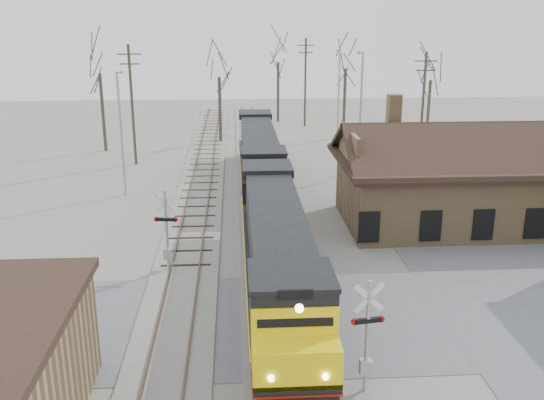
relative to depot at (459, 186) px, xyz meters
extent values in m
plane|color=gray|center=(-11.99, -12.00, -2.41)|extent=(140.00, 140.00, 0.00)
cube|color=#5B5B60|center=(-11.99, -12.00, -2.39)|extent=(60.00, 9.00, 0.03)
cube|color=gray|center=(-11.99, 3.00, -2.35)|extent=(3.40, 90.00, 0.12)
cube|color=#473323|center=(-12.71, 3.00, -2.24)|extent=(0.08, 90.00, 0.14)
cube|color=#473323|center=(-11.27, 3.00, -2.24)|extent=(0.08, 90.00, 0.14)
cube|color=gray|center=(-16.49, 3.00, -2.35)|extent=(3.40, 90.00, 0.12)
cube|color=#473323|center=(-17.21, 3.00, -2.24)|extent=(0.08, 90.00, 0.14)
cube|color=#473323|center=(-15.77, 3.00, -2.24)|extent=(0.08, 90.00, 0.14)
cube|color=#99794F|center=(0.01, 0.00, -0.41)|extent=(14.00, 8.00, 4.00)
cube|color=black|center=(0.01, 0.00, 1.69)|extent=(15.20, 9.20, 0.30)
cube|color=black|center=(0.01, -2.30, 2.69)|extent=(15.00, 4.71, 2.66)
cube|color=black|center=(0.01, 2.30, 2.69)|extent=(15.00, 4.71, 2.66)
cube|color=#99794F|center=(-3.99, 1.50, 4.39)|extent=(0.80, 0.80, 2.20)
cube|color=black|center=(-11.99, -15.60, -1.88)|extent=(2.38, 3.81, 0.95)
cube|color=black|center=(-11.99, -3.23, -1.88)|extent=(2.38, 3.81, 0.95)
cube|color=black|center=(-11.99, -9.42, -1.12)|extent=(2.86, 19.03, 0.33)
cube|color=maroon|center=(-11.99, -9.42, -1.33)|extent=(2.88, 19.03, 0.11)
cube|color=black|center=(-11.99, -8.23, 0.35)|extent=(2.47, 13.80, 2.66)
cube|color=black|center=(-11.99, -16.46, 0.35)|extent=(2.86, 2.66, 2.66)
cube|color=yellow|center=(-11.99, -18.08, -0.46)|extent=(2.86, 1.71, 1.33)
cylinder|color=#FFF2CC|center=(-11.99, -18.96, 1.78)|extent=(0.27, 0.10, 0.27)
cube|color=black|center=(-11.99, 3.93, -1.88)|extent=(2.38, 3.81, 0.95)
cube|color=black|center=(-11.99, 16.30, -1.88)|extent=(2.38, 3.81, 0.95)
cube|color=black|center=(-11.99, 10.12, -1.12)|extent=(2.86, 19.03, 0.33)
cube|color=maroon|center=(-11.99, 10.12, -1.33)|extent=(2.88, 19.03, 0.11)
cube|color=black|center=(-11.99, 11.31, 0.35)|extent=(2.47, 13.80, 2.66)
cube|color=black|center=(-11.99, 3.07, 0.35)|extent=(2.86, 2.66, 2.66)
cube|color=black|center=(-11.99, 1.46, -0.46)|extent=(2.86, 1.71, 1.33)
cube|color=black|center=(-11.99, 0.50, -1.88)|extent=(2.66, 0.25, 0.95)
cylinder|color=#A5A8AD|center=(-9.44, -17.16, -0.31)|extent=(0.15, 0.15, 4.19)
cube|color=silver|center=(-9.44, -17.16, 1.15)|extent=(1.09, 0.20, 1.10)
cube|color=silver|center=(-9.44, -17.16, 1.15)|extent=(1.09, 0.20, 1.10)
cube|color=black|center=(-9.44, -17.16, 0.32)|extent=(0.95, 0.29, 0.16)
cylinder|color=#B20C0C|center=(-9.91, -17.23, 0.32)|extent=(0.26, 0.12, 0.25)
cylinder|color=#B20C0C|center=(-8.98, -17.09, 0.32)|extent=(0.26, 0.12, 0.25)
cube|color=#A5A8AD|center=(-9.44, -17.16, -1.46)|extent=(0.42, 0.31, 0.52)
cylinder|color=#A5A8AD|center=(-17.34, -6.39, -0.26)|extent=(0.15, 0.15, 4.30)
cube|color=silver|center=(-17.34, -6.39, 1.25)|extent=(1.12, 0.19, 1.13)
cube|color=silver|center=(-17.34, -6.39, 1.25)|extent=(1.12, 0.19, 1.13)
cube|color=black|center=(-17.34, -6.39, 0.39)|extent=(0.98, 0.28, 0.16)
cylinder|color=#B20C0C|center=(-16.86, -6.45, 0.39)|extent=(0.27, 0.11, 0.26)
cylinder|color=#B20C0C|center=(-17.82, -6.32, 0.39)|extent=(0.27, 0.11, 0.26)
cube|color=#A5A8AD|center=(-17.34, -6.39, -1.44)|extent=(0.43, 0.32, 0.54)
cylinder|color=#A5A8AD|center=(-21.81, 7.36, 2.01)|extent=(0.18, 0.18, 8.83)
cylinder|color=#A5A8AD|center=(-21.81, 8.26, 6.32)|extent=(0.12, 1.80, 0.12)
cube|color=#A5A8AD|center=(-21.81, 9.06, 6.22)|extent=(0.25, 0.50, 0.12)
cylinder|color=#A5A8AD|center=(-3.86, 11.97, 2.50)|extent=(0.18, 0.18, 9.81)
cylinder|color=#A5A8AD|center=(-3.86, 12.87, 7.31)|extent=(0.12, 1.80, 0.12)
cube|color=#A5A8AD|center=(-3.86, 13.67, 7.21)|extent=(0.25, 0.50, 0.12)
cylinder|color=#A5A8AD|center=(-3.63, 23.61, 2.25)|extent=(0.18, 0.18, 9.31)
cylinder|color=#A5A8AD|center=(-3.63, 24.51, 6.81)|extent=(0.12, 1.80, 0.12)
cube|color=#A5A8AD|center=(-3.63, 25.31, 6.71)|extent=(0.25, 0.50, 0.12)
cylinder|color=#382D23|center=(-22.48, 16.81, 2.69)|extent=(0.24, 0.24, 10.20)
cube|color=#382D23|center=(-22.48, 16.81, 6.99)|extent=(2.00, 0.10, 0.10)
cube|color=#382D23|center=(-22.48, 16.81, 6.19)|extent=(1.60, 0.10, 0.10)
cylinder|color=#382D23|center=(-5.66, 34.33, 2.58)|extent=(0.24, 0.24, 9.98)
cube|color=#382D23|center=(-5.66, 34.33, 6.78)|extent=(2.00, 0.10, 0.10)
cube|color=#382D23|center=(-5.66, 34.33, 5.98)|extent=(1.60, 0.10, 0.10)
cylinder|color=#382D23|center=(2.84, 17.42, 2.33)|extent=(0.24, 0.24, 9.48)
cube|color=#382D23|center=(2.84, 17.42, 6.27)|extent=(2.00, 0.10, 0.10)
cube|color=#382D23|center=(2.84, 17.42, 5.47)|extent=(1.60, 0.10, 0.10)
cylinder|color=#382D23|center=(-26.20, 22.53, 1.24)|extent=(0.32, 0.32, 7.30)
cylinder|color=#382D23|center=(-15.26, 26.02, 0.88)|extent=(0.32, 0.32, 6.58)
cylinder|color=#382D23|center=(-8.53, 37.83, 1.13)|extent=(0.32, 0.32, 7.08)
cylinder|color=#382D23|center=(-2.25, 27.93, 1.17)|extent=(0.32, 0.32, 7.15)
cylinder|color=#382D23|center=(6.12, 25.79, 0.67)|extent=(0.32, 0.32, 6.15)
camera|label=1|loc=(-13.83, -35.26, 10.27)|focal=40.00mm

